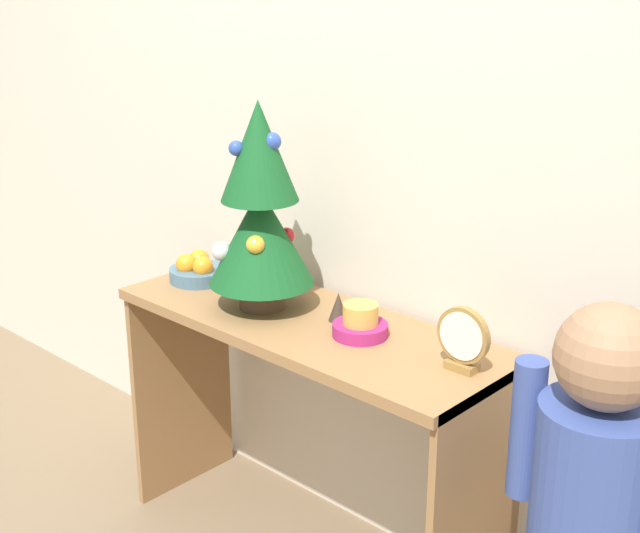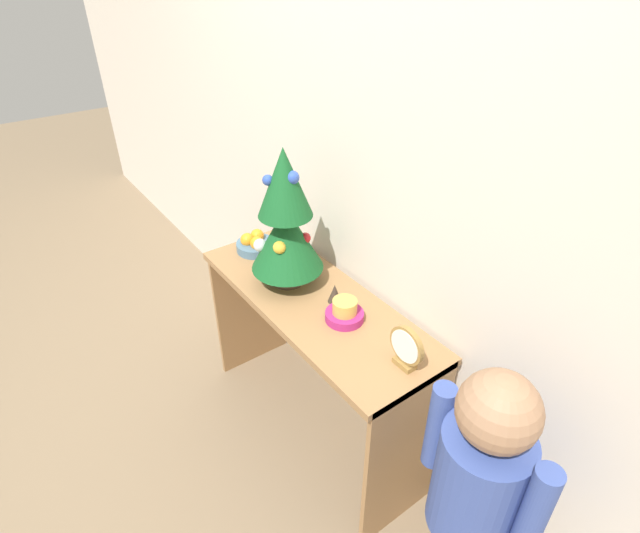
% 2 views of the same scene
% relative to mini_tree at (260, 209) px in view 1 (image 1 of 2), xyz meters
% --- Properties ---
extents(back_wall, '(7.00, 0.05, 2.50)m').
position_rel_mini_tree_xyz_m(back_wall, '(0.15, 0.27, 0.24)').
color(back_wall, beige).
rests_on(back_wall, ground_plane).
extents(console_table, '(1.13, 0.41, 0.73)m').
position_rel_mini_tree_xyz_m(console_table, '(0.15, 0.02, -0.45)').
color(console_table, olive).
rests_on(console_table, ground_plane).
extents(mini_tree, '(0.29, 0.29, 0.57)m').
position_rel_mini_tree_xyz_m(mini_tree, '(0.00, 0.00, 0.00)').
color(mini_tree, '#4C3828').
rests_on(mini_tree, console_table).
extents(fruit_bowl, '(0.17, 0.17, 0.08)m').
position_rel_mini_tree_xyz_m(fruit_bowl, '(-0.30, 0.02, -0.25)').
color(fruit_bowl, '#476B84').
rests_on(fruit_bowl, console_table).
extents(singing_bowl, '(0.14, 0.14, 0.09)m').
position_rel_mini_tree_xyz_m(singing_bowl, '(0.33, 0.03, -0.25)').
color(singing_bowl, '#9E2366').
rests_on(singing_bowl, console_table).
extents(desk_clock, '(0.14, 0.04, 0.16)m').
position_rel_mini_tree_xyz_m(desk_clock, '(0.63, 0.04, -0.20)').
color(desk_clock, olive).
rests_on(desk_clock, console_table).
extents(figurine, '(0.05, 0.05, 0.08)m').
position_rel_mini_tree_xyz_m(figurine, '(0.22, 0.07, -0.24)').
color(figurine, '#382D23').
rests_on(figurine, console_table).
extents(child_figure, '(0.40, 0.26, 1.01)m').
position_rel_mini_tree_xyz_m(child_figure, '(1.01, -0.01, -0.39)').
color(child_figure, '#38384C').
rests_on(child_figure, ground_plane).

